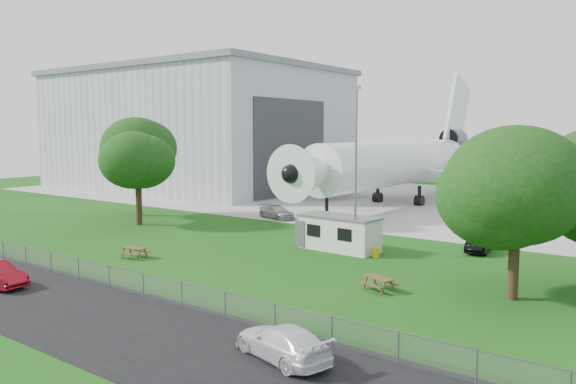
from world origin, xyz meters
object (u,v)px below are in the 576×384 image
Objects in this scene: hangar at (197,129)px; airliner at (402,161)px; site_cabin at (340,233)px; picnic_east at (379,290)px; picnic_west at (134,258)px.

hangar reaches higher than airliner.
hangar is at bearing 179.78° from airliner.
site_cabin is at bearing -73.83° from airliner.
site_cabin is 3.79× the size of picnic_east.
site_cabin reaches higher than picnic_west.
picnic_east is (15.74, -36.72, -5.27)m from airliner.
picnic_east is at bearing -47.30° from site_cabin.
site_cabin is at bearing -33.04° from hangar.
site_cabin is at bearing 153.76° from picnic_east.
airliner is 26.52× the size of picnic_east.
hangar is at bearing 123.33° from picnic_west.
hangar is 0.90× the size of airliner.
site_cabin is (8.31, -28.66, -3.96)m from airliner.
site_cabin is 3.79× the size of picnic_west.
site_cabin is 11.04m from picnic_east.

